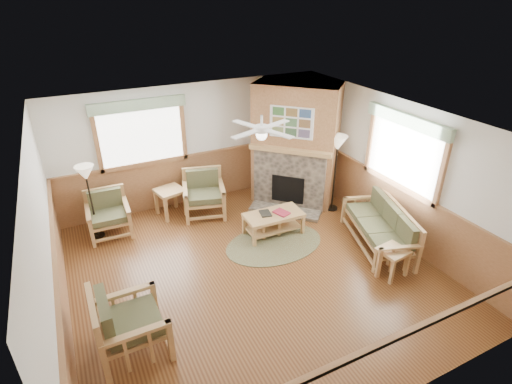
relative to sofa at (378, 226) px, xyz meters
name	(u,v)px	position (x,y,z in m)	size (l,w,h in m)	color
floor	(253,271)	(-2.46, 0.35, -0.43)	(6.00, 6.00, 0.01)	brown
ceiling	(253,123)	(-2.46, 0.35, 2.27)	(6.00, 6.00, 0.01)	white
wall_back	(194,145)	(-2.46, 3.35, 0.92)	(6.00, 0.02, 2.70)	white
wall_front	(383,333)	(-2.46, -2.65, 0.92)	(6.00, 0.02, 2.70)	white
wall_left	(48,253)	(-5.46, 0.35, 0.92)	(0.02, 6.00, 2.70)	white
wall_right	(394,170)	(0.54, 0.35, 0.92)	(0.02, 6.00, 2.70)	white
wainscot	(253,245)	(-2.46, 0.35, 0.12)	(6.00, 6.00, 1.10)	#93623C
fireplace	(295,144)	(-0.41, 2.40, 0.92)	(2.20, 2.20, 2.70)	#93623C
window_back	(136,98)	(-3.56, 3.31, 2.10)	(1.90, 0.16, 1.50)	white
window_right	(412,112)	(0.50, 0.15, 2.10)	(0.16, 1.90, 1.50)	white
ceiling_fan	(262,118)	(-2.16, 0.65, 2.23)	(1.24, 1.24, 0.36)	white
sofa	(378,226)	(0.00, 0.00, 0.00)	(0.77, 1.87, 0.86)	tan
armchair_back_left	(108,215)	(-4.51, 2.70, 0.01)	(0.79, 0.79, 0.88)	tan
armchair_back_right	(204,194)	(-2.54, 2.61, 0.05)	(0.85, 0.85, 0.96)	tan
armchair_left	(131,322)	(-4.67, -0.46, 0.07)	(0.89, 0.89, 1.00)	tan
coffee_table	(273,224)	(-1.57, 1.25, -0.20)	(1.16, 0.58, 0.46)	tan
end_table_chairs	(171,202)	(-3.21, 2.90, -0.12)	(0.55, 0.53, 0.62)	tan
end_table_sofa	(391,262)	(-0.37, -0.78, -0.17)	(0.46, 0.44, 0.51)	tan
footstool	(268,226)	(-1.67, 1.31, -0.25)	(0.41, 0.41, 0.35)	tan
braided_rug	(274,244)	(-1.73, 0.91, -0.42)	(1.96, 1.96, 0.01)	brown
floor_lamp_left	(91,202)	(-4.77, 2.74, 0.34)	(0.35, 0.35, 1.54)	black
floor_lamp_right	(335,174)	(0.09, 1.56, 0.44)	(0.40, 0.40, 1.74)	black
book_red	(282,212)	(-1.42, 1.20, 0.06)	(0.22, 0.30, 0.03)	maroon
book_dark	(265,213)	(-1.72, 1.32, 0.06)	(0.20, 0.27, 0.03)	black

